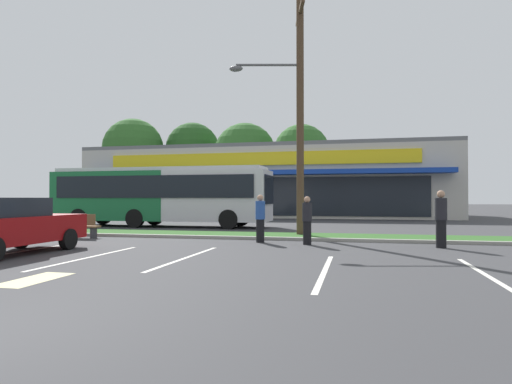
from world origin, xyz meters
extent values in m
cube|color=#2D5B23|center=(0.00, 14.00, 0.06)|extent=(56.00, 2.20, 0.12)
cube|color=#99968C|center=(0.00, 12.78, 0.06)|extent=(56.00, 0.24, 0.12)
cube|color=silver|center=(-4.57, 7.07, 0.00)|extent=(0.12, 4.80, 0.01)
cube|color=silver|center=(-1.85, 6.98, 0.00)|extent=(0.12, 4.80, 0.01)
cube|color=silver|center=(0.69, 7.47, 0.00)|extent=(0.12, 4.80, 0.01)
cube|color=silver|center=(4.40, 6.17, 0.00)|extent=(0.12, 4.80, 0.01)
cube|color=silver|center=(7.66, 6.39, 0.00)|extent=(0.12, 4.80, 0.01)
cube|color=beige|center=(-1.00, 3.91, 0.00)|extent=(0.70, 1.60, 0.01)
cube|color=#BCB7AD|center=(-2.67, 36.60, 2.85)|extent=(30.91, 13.00, 5.70)
cube|color=black|center=(-2.67, 30.06, 1.71)|extent=(25.97, 0.08, 2.96)
cube|color=#14389E|center=(-2.67, 29.40, 3.53)|extent=(29.06, 1.40, 0.35)
cube|color=yellow|center=(-2.67, 30.02, 4.67)|extent=(24.73, 0.16, 1.03)
cube|color=slate|center=(-2.67, 36.60, 5.85)|extent=(30.91, 13.00, 0.30)
cylinder|color=#473323|center=(-20.63, 43.60, 2.37)|extent=(0.44, 0.44, 4.74)
sphere|color=#2D6026|center=(-20.63, 43.60, 7.41)|extent=(7.11, 7.11, 7.11)
cylinder|color=#473323|center=(-14.07, 45.89, 2.51)|extent=(0.44, 0.44, 5.02)
sphere|color=#23511E|center=(-14.07, 45.89, 7.42)|extent=(6.40, 6.40, 6.40)
cylinder|color=#473323|center=(-6.92, 43.30, 1.91)|extent=(0.44, 0.44, 3.81)
sphere|color=#2D6026|center=(-6.92, 43.30, 6.41)|extent=(6.92, 6.92, 6.92)
cylinder|color=#473323|center=(-0.57, 42.48, 2.10)|extent=(0.44, 0.44, 4.21)
sphere|color=#2D6026|center=(-0.57, 42.48, 6.42)|extent=(5.90, 5.90, 5.90)
cylinder|color=#4C3826|center=(2.86, 14.23, 4.85)|extent=(0.30, 0.30, 9.70)
cube|color=#4C3826|center=(2.86, 14.23, 9.10)|extent=(0.67, 2.37, 0.14)
cylinder|color=#59595B|center=(1.60, 13.94, 6.99)|extent=(2.56, 0.68, 0.10)
ellipsoid|color=#59595B|center=(0.33, 13.66, 6.84)|extent=(0.56, 0.32, 0.24)
cube|color=#196638|center=(-8.29, 19.09, 1.70)|extent=(6.74, 2.58, 2.70)
cube|color=silver|center=(-2.17, 19.11, 1.70)|extent=(5.51, 2.57, 2.70)
cube|color=silver|center=(-5.54, 19.10, 3.15)|extent=(11.75, 2.34, 0.20)
cube|color=black|center=(-5.53, 17.80, 2.19)|extent=(11.25, 0.10, 1.19)
cube|color=black|center=(0.61, 19.12, 2.02)|extent=(0.07, 2.17, 1.51)
cylinder|color=black|center=(-1.26, 20.29, 0.50)|extent=(1.00, 0.30, 1.00)
cylinder|color=black|center=(-1.25, 17.94, 0.50)|extent=(1.00, 0.30, 1.00)
cylinder|color=black|center=(-6.46, 20.27, 0.50)|extent=(1.00, 0.30, 1.00)
cylinder|color=black|center=(-6.45, 17.92, 0.50)|extent=(1.00, 0.30, 1.00)
cylinder|color=black|center=(-9.82, 20.26, 0.50)|extent=(1.00, 0.30, 1.00)
cylinder|color=black|center=(-9.82, 17.91, 0.50)|extent=(1.00, 0.30, 1.00)
cube|color=brown|center=(-5.65, 12.01, 0.45)|extent=(1.60, 0.45, 0.06)
cube|color=brown|center=(-5.65, 11.82, 0.73)|extent=(1.60, 0.06, 0.44)
cube|color=#333338|center=(-5.05, 12.01, 0.23)|extent=(0.08, 0.36, 0.45)
cube|color=#333338|center=(-6.26, 12.01, 0.23)|extent=(0.08, 0.36, 0.45)
cube|color=#515459|center=(-13.85, 25.87, 0.66)|extent=(4.46, 1.86, 0.68)
cube|color=black|center=(-13.63, 25.87, 1.27)|extent=(2.01, 1.64, 0.53)
cylinder|color=black|center=(-15.23, 24.98, 0.32)|extent=(0.64, 0.22, 0.64)
cylinder|color=black|center=(-15.23, 26.75, 0.32)|extent=(0.64, 0.22, 0.64)
cylinder|color=black|center=(-12.47, 24.98, 0.32)|extent=(0.64, 0.22, 0.64)
cylinder|color=black|center=(-12.47, 26.75, 0.32)|extent=(0.64, 0.22, 0.64)
cube|color=maroon|center=(-4.40, 6.97, 0.69)|extent=(1.80, 4.64, 0.75)
cube|color=black|center=(-4.40, 6.74, 1.33)|extent=(1.58, 2.09, 0.52)
cylinder|color=black|center=(-5.25, 8.41, 0.32)|extent=(0.22, 0.64, 0.64)
cylinder|color=black|center=(-3.54, 8.41, 0.32)|extent=(0.22, 0.64, 0.64)
cylinder|color=black|center=(1.73, 11.85, 0.41)|extent=(0.29, 0.29, 0.82)
cylinder|color=#264C99|center=(1.73, 11.85, 1.15)|extent=(0.34, 0.34, 0.65)
sphere|color=tan|center=(1.73, 11.85, 1.59)|extent=(0.23, 0.23, 0.23)
cylinder|color=black|center=(3.45, 11.47, 0.40)|extent=(0.28, 0.28, 0.79)
cylinder|color=black|center=(3.45, 11.47, 1.11)|extent=(0.33, 0.33, 0.63)
sphere|color=tan|center=(3.45, 11.47, 1.53)|extent=(0.22, 0.22, 0.22)
cylinder|color=black|center=(7.69, 11.44, 0.44)|extent=(0.31, 0.31, 0.88)
cylinder|color=black|center=(7.69, 11.44, 1.23)|extent=(0.37, 0.37, 0.70)
sphere|color=tan|center=(7.69, 11.44, 1.70)|extent=(0.24, 0.24, 0.24)
camera|label=1|loc=(5.08, -3.37, 1.57)|focal=30.69mm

